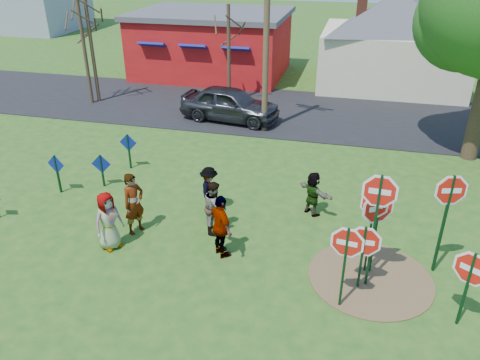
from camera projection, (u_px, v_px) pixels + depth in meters
The scene contains 26 objects.
ground at pixel (215, 234), 13.97m from camera, with size 120.00×120.00×0.00m, color #215117.
road at pixel (280, 111), 23.88m from camera, with size 120.00×7.50×0.04m, color black.
dirt_patch at pixel (370, 278), 12.14m from camera, with size 3.20×3.20×0.03m, color brown.
red_building at pixel (213, 43), 29.77m from camera, with size 9.40×7.69×3.90m.
cream_house at pixel (394, 35), 26.98m from camera, with size 9.40×9.40×6.50m.
stop_sign_a at pixel (346, 250), 10.51m from camera, with size 1.04×0.15×2.34m.
stop_sign_b at pixel (373, 212), 11.59m from camera, with size 0.93×0.17×2.50m.
stop_sign_c at pixel (378, 206), 10.87m from camera, with size 1.12×0.09×3.27m.
stop_sign_d at pixel (449, 200), 11.45m from camera, with size 1.06×0.30×2.97m.
stop_sign_e at pixel (363, 245), 11.28m from camera, with size 1.13×0.08×1.94m.
stop_sign_f at pixel (471, 273), 10.06m from camera, with size 0.94×0.59×2.10m.
stop_sign_g at pixel (377, 215), 11.61m from camera, with size 1.05×0.60×2.53m.
blue_diamond_b at pixel (57, 169), 15.87m from camera, with size 0.68×0.11×1.42m.
blue_diamond_c at pixel (102, 167), 16.34m from camera, with size 0.70×0.10×1.22m.
blue_diamond_d at pixel (129, 147), 17.59m from camera, with size 0.69×0.07×1.41m.
person_a at pixel (108, 221), 12.99m from camera, with size 0.85×0.55×1.74m, color #434E8C.
person_b at pixel (134, 204), 13.67m from camera, with size 0.70×0.46×1.91m, color #2E7873.
person_c at pixel (215, 207), 13.79m from camera, with size 0.79×0.62×1.63m, color #925A35.
person_d at pixel (209, 190), 14.80m from camera, with size 1.00×0.57×1.55m, color #323237.
person_e at pixel (221, 227), 12.61m from camera, with size 1.09×0.46×1.87m, color #4B2D58.
person_f at pixel (313, 194), 14.68m from camera, with size 1.35×0.43×1.46m, color #1B562B.
suv at pixel (230, 104), 22.30m from camera, with size 1.91×4.75×1.62m, color #313237.
utility_pole at pixel (266, 32), 19.52m from camera, with size 2.00×0.61×8.32m.
bare_tree_west at pixel (89, 28), 23.60m from camera, with size 1.80×1.80×5.97m.
bare_tree_east at pixel (229, 41), 23.67m from camera, with size 1.80×1.80×5.03m.
bare_tree_mid at pixel (83, 37), 23.52m from camera, with size 1.80×1.80×5.36m.
Camera 1 is at (3.53, -11.16, 7.84)m, focal length 35.00 mm.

